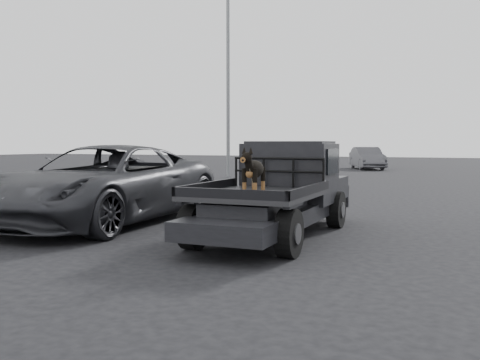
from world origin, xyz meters
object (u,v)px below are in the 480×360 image
at_px(parked_suv, 104,184).
at_px(floodlight_near, 228,11).
at_px(distant_car_a, 367,158).
at_px(dog, 254,173).
at_px(flatbed_ute, 275,212).

bearing_deg(parked_suv, floodlight_near, 102.73).
bearing_deg(distant_car_a, dog, -106.97).
bearing_deg(floodlight_near, parked_suv, -75.56).
relative_size(dog, parked_suv, 0.12).
distance_m(dog, distant_car_a, 28.53).
relative_size(parked_suv, distant_car_a, 1.38).
distance_m(dog, floodlight_near, 20.24).
relative_size(flatbed_ute, parked_suv, 0.87).
height_order(flatbed_ute, parked_suv, parked_suv).
bearing_deg(floodlight_near, flatbed_ute, -62.78).
bearing_deg(parked_suv, dog, -23.80).
xyz_separation_m(flatbed_ute, floodlight_near, (-7.99, 15.53, 7.96)).
height_order(distant_car_a, floodlight_near, floodlight_near).
height_order(parked_suv, floodlight_near, floodlight_near).
bearing_deg(flatbed_ute, parked_suv, 177.85).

